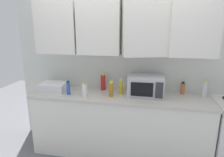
{
  "coord_description": "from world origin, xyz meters",
  "views": [
    {
      "loc": [
        0.41,
        -2.94,
        1.85
      ],
      "look_at": [
        -0.12,
        -0.25,
        1.12
      ],
      "focal_mm": 32.18,
      "sensor_mm": 36.0,
      "label": 1
    }
  ],
  "objects_px": {
    "dish_rack": "(54,87)",
    "bottle_amber_vinegar": "(111,89)",
    "bottle_clear_tall": "(204,89)",
    "bottle_red_sauce": "(103,82)",
    "bottle_white_jar": "(84,90)",
    "bottle_blue_cleaner": "(68,88)",
    "bottle_spice_jar": "(183,88)",
    "bottle_yellow_mustard": "(121,87)",
    "microwave": "(146,86)"
  },
  "relations": [
    {
      "from": "dish_rack",
      "to": "bottle_amber_vinegar",
      "type": "relative_size",
      "value": 1.75
    },
    {
      "from": "bottle_clear_tall",
      "to": "bottle_red_sauce",
      "type": "distance_m",
      "value": 1.42
    },
    {
      "from": "bottle_white_jar",
      "to": "bottle_blue_cleaner",
      "type": "distance_m",
      "value": 0.25
    },
    {
      "from": "bottle_spice_jar",
      "to": "bottle_blue_cleaner",
      "type": "xyz_separation_m",
      "value": [
        -1.58,
        -0.33,
        0.01
      ]
    },
    {
      "from": "bottle_amber_vinegar",
      "to": "bottle_red_sauce",
      "type": "bearing_deg",
      "value": 123.03
    },
    {
      "from": "bottle_amber_vinegar",
      "to": "bottle_yellow_mustard",
      "type": "height_order",
      "value": "bottle_yellow_mustard"
    },
    {
      "from": "bottle_clear_tall",
      "to": "bottle_blue_cleaner",
      "type": "xyz_separation_m",
      "value": [
        -1.85,
        -0.26,
        -0.01
      ]
    },
    {
      "from": "bottle_clear_tall",
      "to": "bottle_white_jar",
      "type": "height_order",
      "value": "bottle_clear_tall"
    },
    {
      "from": "microwave",
      "to": "bottle_clear_tall",
      "type": "xyz_separation_m",
      "value": [
        0.78,
        0.09,
        -0.03
      ]
    },
    {
      "from": "dish_rack",
      "to": "bottle_clear_tall",
      "type": "bearing_deg",
      "value": 3.91
    },
    {
      "from": "bottle_clear_tall",
      "to": "bottle_red_sauce",
      "type": "xyz_separation_m",
      "value": [
        -1.42,
        0.04,
        0.01
      ]
    },
    {
      "from": "bottle_amber_vinegar",
      "to": "bottle_blue_cleaner",
      "type": "distance_m",
      "value": 0.61
    },
    {
      "from": "microwave",
      "to": "bottle_spice_jar",
      "type": "xyz_separation_m",
      "value": [
        0.51,
        0.16,
        -0.06
      ]
    },
    {
      "from": "dish_rack",
      "to": "bottle_amber_vinegar",
      "type": "xyz_separation_m",
      "value": [
        0.89,
        -0.08,
        0.04
      ]
    },
    {
      "from": "bottle_blue_cleaner",
      "to": "bottle_red_sauce",
      "type": "bearing_deg",
      "value": 35.14
    },
    {
      "from": "bottle_spice_jar",
      "to": "bottle_white_jar",
      "type": "relative_size",
      "value": 0.96
    },
    {
      "from": "bottle_yellow_mustard",
      "to": "bottle_blue_cleaner",
      "type": "height_order",
      "value": "bottle_yellow_mustard"
    },
    {
      "from": "microwave",
      "to": "bottle_amber_vinegar",
      "type": "relative_size",
      "value": 2.21
    },
    {
      "from": "bottle_red_sauce",
      "to": "bottle_white_jar",
      "type": "xyz_separation_m",
      "value": [
        -0.18,
        -0.33,
        -0.03
      ]
    },
    {
      "from": "bottle_clear_tall",
      "to": "bottle_white_jar",
      "type": "bearing_deg",
      "value": -169.8
    },
    {
      "from": "microwave",
      "to": "bottle_red_sauce",
      "type": "bearing_deg",
      "value": 168.57
    },
    {
      "from": "bottle_spice_jar",
      "to": "dish_rack",
      "type": "bearing_deg",
      "value": -173.46
    },
    {
      "from": "bottle_white_jar",
      "to": "bottle_blue_cleaner",
      "type": "relative_size",
      "value": 0.94
    },
    {
      "from": "bottle_spice_jar",
      "to": "bottle_yellow_mustard",
      "type": "distance_m",
      "value": 0.88
    },
    {
      "from": "bottle_spice_jar",
      "to": "bottle_blue_cleaner",
      "type": "height_order",
      "value": "bottle_blue_cleaner"
    },
    {
      "from": "microwave",
      "to": "bottle_blue_cleaner",
      "type": "distance_m",
      "value": 1.09
    },
    {
      "from": "bottle_red_sauce",
      "to": "bottle_spice_jar",
      "type": "relative_size",
      "value": 1.43
    },
    {
      "from": "dish_rack",
      "to": "bottle_spice_jar",
      "type": "bearing_deg",
      "value": 6.54
    },
    {
      "from": "bottle_red_sauce",
      "to": "bottle_yellow_mustard",
      "type": "bearing_deg",
      "value": -25.53
    },
    {
      "from": "bottle_amber_vinegar",
      "to": "bottle_blue_cleaner",
      "type": "relative_size",
      "value": 1.09
    },
    {
      "from": "bottle_spice_jar",
      "to": "bottle_clear_tall",
      "type": "bearing_deg",
      "value": -13.96
    },
    {
      "from": "bottle_white_jar",
      "to": "microwave",
      "type": "bearing_deg",
      "value": 13.58
    },
    {
      "from": "bottle_red_sauce",
      "to": "bottle_yellow_mustard",
      "type": "distance_m",
      "value": 0.32
    },
    {
      "from": "microwave",
      "to": "dish_rack",
      "type": "xyz_separation_m",
      "value": [
        -1.35,
        -0.06,
        -0.08
      ]
    },
    {
      "from": "bottle_yellow_mustard",
      "to": "bottle_white_jar",
      "type": "height_order",
      "value": "bottle_yellow_mustard"
    },
    {
      "from": "bottle_red_sauce",
      "to": "bottle_amber_vinegar",
      "type": "relative_size",
      "value": 1.18
    },
    {
      "from": "bottle_blue_cleaner",
      "to": "bottle_yellow_mustard",
      "type": "bearing_deg",
      "value": 12.72
    },
    {
      "from": "bottle_amber_vinegar",
      "to": "bottle_spice_jar",
      "type": "height_order",
      "value": "bottle_amber_vinegar"
    },
    {
      "from": "bottle_clear_tall",
      "to": "bottle_spice_jar",
      "type": "height_order",
      "value": "bottle_clear_tall"
    },
    {
      "from": "dish_rack",
      "to": "bottle_spice_jar",
      "type": "relative_size",
      "value": 2.13
    },
    {
      "from": "dish_rack",
      "to": "bottle_yellow_mustard",
      "type": "xyz_separation_m",
      "value": [
        1.0,
        0.05,
        0.04
      ]
    },
    {
      "from": "microwave",
      "to": "bottle_clear_tall",
      "type": "bearing_deg",
      "value": 6.56
    },
    {
      "from": "bottle_clear_tall",
      "to": "bottle_spice_jar",
      "type": "relative_size",
      "value": 1.27
    },
    {
      "from": "dish_rack",
      "to": "bottle_yellow_mustard",
      "type": "distance_m",
      "value": 1.0
    },
    {
      "from": "bottle_red_sauce",
      "to": "bottle_blue_cleaner",
      "type": "height_order",
      "value": "bottle_red_sauce"
    },
    {
      "from": "dish_rack",
      "to": "bottle_white_jar",
      "type": "xyz_separation_m",
      "value": [
        0.53,
        -0.14,
        0.03
      ]
    },
    {
      "from": "bottle_amber_vinegar",
      "to": "bottle_white_jar",
      "type": "distance_m",
      "value": 0.36
    },
    {
      "from": "bottle_clear_tall",
      "to": "bottle_spice_jar",
      "type": "xyz_separation_m",
      "value": [
        -0.27,
        0.07,
        -0.03
      ]
    },
    {
      "from": "bottle_amber_vinegar",
      "to": "bottle_blue_cleaner",
      "type": "xyz_separation_m",
      "value": [
        -0.61,
        -0.03,
        -0.01
      ]
    },
    {
      "from": "bottle_yellow_mustard",
      "to": "microwave",
      "type": "bearing_deg",
      "value": 1.58
    }
  ]
}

